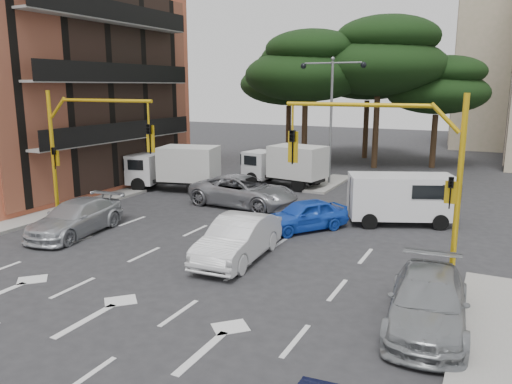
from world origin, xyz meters
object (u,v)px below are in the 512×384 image
(car_silver_wagon, at_px, (76,218))
(box_truck_b, at_px, (285,166))
(car_blue_compact, at_px, (304,215))
(signal_mast_right, at_px, (400,160))
(street_lamp_center, at_px, (332,98))
(box_truck_a, at_px, (174,168))
(car_silver_parked, at_px, (428,302))
(signal_mast_left, at_px, (81,140))
(car_silver_cross_a, at_px, (244,191))
(van_white, at_px, (401,199))
(car_white_hatch, at_px, (238,239))

(car_silver_wagon, xyz_separation_m, box_truck_b, (3.93, 13.42, 0.60))
(car_blue_compact, height_order, box_truck_b, box_truck_b)
(signal_mast_right, distance_m, street_lamp_center, 15.65)
(box_truck_a, relative_size, box_truck_b, 1.03)
(signal_mast_right, bearing_deg, car_silver_parked, -65.59)
(signal_mast_left, bearing_deg, street_lamp_center, 64.09)
(box_truck_a, bearing_deg, signal_mast_right, -132.53)
(car_silver_wagon, distance_m, car_silver_cross_a, 8.62)
(box_truck_a, xyz_separation_m, box_truck_b, (5.47, 4.10, -0.04))
(signal_mast_right, bearing_deg, box_truck_b, 126.74)
(street_lamp_center, distance_m, box_truck_a, 10.58)
(signal_mast_right, xyz_separation_m, van_white, (-1.03, 6.65, -2.73))
(street_lamp_center, height_order, car_white_hatch, street_lamp_center)
(signal_mast_left, relative_size, car_blue_compact, 1.51)
(street_lamp_center, height_order, van_white, street_lamp_center)
(street_lamp_center, distance_m, car_silver_wagon, 17.05)
(car_blue_compact, relative_size, car_silver_wagon, 0.81)
(car_silver_parked, bearing_deg, signal_mast_left, 162.41)
(signal_mast_right, xyz_separation_m, signal_mast_left, (-13.61, 0.00, 0.00))
(car_silver_parked, distance_m, box_truck_a, 19.83)
(signal_mast_left, height_order, car_silver_wagon, signal_mast_left)
(car_silver_wagon, bearing_deg, signal_mast_left, 107.64)
(street_lamp_center, distance_m, car_silver_cross_a, 9.12)
(car_silver_parked, bearing_deg, street_lamp_center, 110.33)
(street_lamp_center, distance_m, car_white_hatch, 15.68)
(car_silver_cross_a, distance_m, box_truck_b, 5.87)
(car_silver_wagon, height_order, car_silver_parked, car_silver_wagon)
(van_white, relative_size, box_truck_b, 0.87)
(car_white_hatch, height_order, car_silver_parked, car_white_hatch)
(car_silver_wagon, relative_size, car_silver_parked, 1.01)
(car_silver_parked, bearing_deg, car_white_hatch, 155.52)
(car_blue_compact, xyz_separation_m, box_truck_b, (-4.59, 8.59, 0.63))
(signal_mast_right, relative_size, car_blue_compact, 1.51)
(car_silver_parked, bearing_deg, car_silver_wagon, 166.23)
(car_silver_wagon, bearing_deg, car_white_hatch, -4.86)
(street_lamp_center, xyz_separation_m, box_truck_a, (-7.85, -5.80, -4.08))
(car_blue_compact, bearing_deg, car_white_hatch, -63.89)
(signal_mast_left, height_order, street_lamp_center, street_lamp_center)
(car_white_hatch, bearing_deg, car_silver_parked, -22.69)
(box_truck_b, bearing_deg, van_white, -115.71)
(signal_mast_left, distance_m, box_truck_a, 8.65)
(signal_mast_right, bearing_deg, street_lamp_center, 115.91)
(signal_mast_left, xyz_separation_m, van_white, (12.57, 6.65, -2.73))
(signal_mast_left, relative_size, van_white, 1.30)
(box_truck_a, bearing_deg, car_white_hatch, -147.77)
(car_silver_parked, xyz_separation_m, box_truck_a, (-16.15, 11.50, 0.64))
(street_lamp_center, height_order, car_silver_parked, street_lamp_center)
(car_white_hatch, distance_m, car_blue_compact, 4.68)
(signal_mast_left, relative_size, box_truck_b, 1.13)
(car_silver_cross_a, xyz_separation_m, car_silver_parked, (10.50, -9.75, -0.10))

